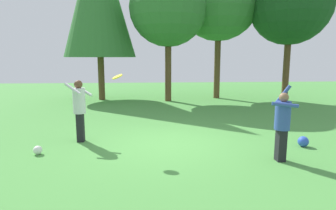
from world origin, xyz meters
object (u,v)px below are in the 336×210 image
(ball_blue, at_px, (303,141))
(tree_far_right, at_px, (290,4))
(person_catcher, at_px, (79,105))
(tree_center, at_px, (168,7))
(frisbee, at_px, (117,77))
(person_thrower, at_px, (282,121))
(ball_white, at_px, (38,150))

(ball_blue, relative_size, tree_far_right, 0.04)
(person_catcher, xyz_separation_m, tree_center, (3.03, 7.55, 3.91))
(frisbee, distance_m, ball_blue, 5.15)
(person_catcher, bearing_deg, frisbee, -0.00)
(person_thrower, height_order, tree_far_right, tree_far_right)
(frisbee, relative_size, ball_blue, 1.25)
(ball_blue, bearing_deg, person_catcher, 171.17)
(tree_center, bearing_deg, person_thrower, -78.87)
(frisbee, height_order, tree_far_right, tree_far_right)
(ball_white, height_order, tree_far_right, tree_far_right)
(ball_blue, bearing_deg, ball_white, -178.99)
(person_catcher, height_order, ball_blue, person_catcher)
(frisbee, xyz_separation_m, ball_white, (-1.94, -0.27, -1.76))
(person_thrower, xyz_separation_m, frisbee, (-3.75, 1.12, 0.94))
(frisbee, xyz_separation_m, tree_center, (1.89, 8.33, 3.07))
(person_catcher, bearing_deg, ball_white, -93.11)
(person_catcher, height_order, frisbee, frisbee)
(frisbee, relative_size, tree_center, 0.05)
(person_thrower, distance_m, frisbee, 4.02)
(ball_blue, relative_size, ball_white, 1.31)
(person_thrower, distance_m, tree_center, 10.43)
(person_catcher, bearing_deg, person_thrower, 13.02)
(ball_white, xyz_separation_m, tree_far_right, (10.28, 8.26, 5.02))
(tree_center, relative_size, tree_far_right, 0.96)
(person_thrower, relative_size, frisbee, 4.96)
(ball_white, distance_m, tree_center, 10.58)
(tree_far_right, bearing_deg, ball_white, -141.20)
(person_thrower, height_order, frisbee, frisbee)
(tree_center, xyz_separation_m, tree_far_right, (6.44, -0.33, 0.18))
(ball_blue, relative_size, tree_center, 0.04)
(ball_blue, xyz_separation_m, tree_center, (-2.96, 8.48, 4.80))
(person_catcher, relative_size, ball_white, 8.08)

